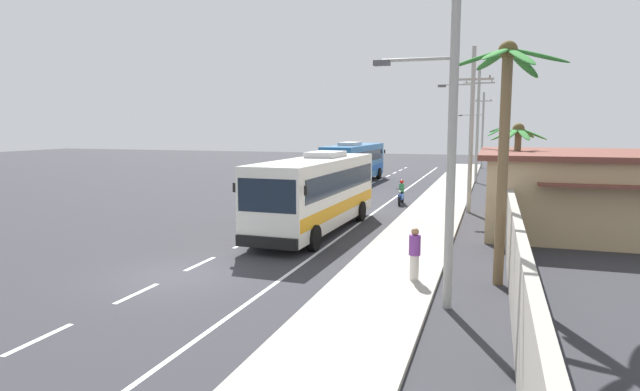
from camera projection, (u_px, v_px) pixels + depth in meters
ground_plane at (176, 275)px, 17.70m from camera, size 160.00×160.00×0.00m
sidewalk_kerb at (421, 230)px, 25.03m from camera, size 3.20×90.00×0.14m
lane_markings at (350, 212)px, 30.86m from camera, size 3.66×71.00×0.01m
boundary_wall at (506, 199)px, 27.49m from camera, size 0.24×60.00×2.37m
coach_bus_foreground at (317, 191)px, 24.94m from camera, size 3.19×11.07×3.69m
coach_bus_far_lane at (354, 161)px, 46.42m from camera, size 3.14×11.81×3.57m
motorcycle_beside_bus at (401, 194)px, 33.63m from camera, size 0.56×1.96×1.56m
pedestrian_near_kerb at (415, 253)px, 16.57m from camera, size 0.36×0.36×1.66m
utility_pole_nearest at (450, 126)px, 13.93m from camera, size 3.03×0.24×9.31m
utility_pole_mid at (470, 126)px, 29.95m from camera, size 3.02×0.24×9.30m
utility_pole_far at (478, 122)px, 45.90m from camera, size 2.59×0.24×10.04m
utility_pole_distant at (482, 128)px, 61.94m from camera, size 3.73×0.24×8.78m
palm_nearest at (517, 154)px, 25.81m from camera, size 2.65×2.57×5.07m
palm_second at (503, 141)px, 45.40m from camera, size 2.91×3.07×5.04m
palm_third at (505, 117)px, 16.03m from camera, size 3.50×3.26×7.44m
roadside_building at (637, 193)px, 24.34m from camera, size 13.87×9.82×3.74m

